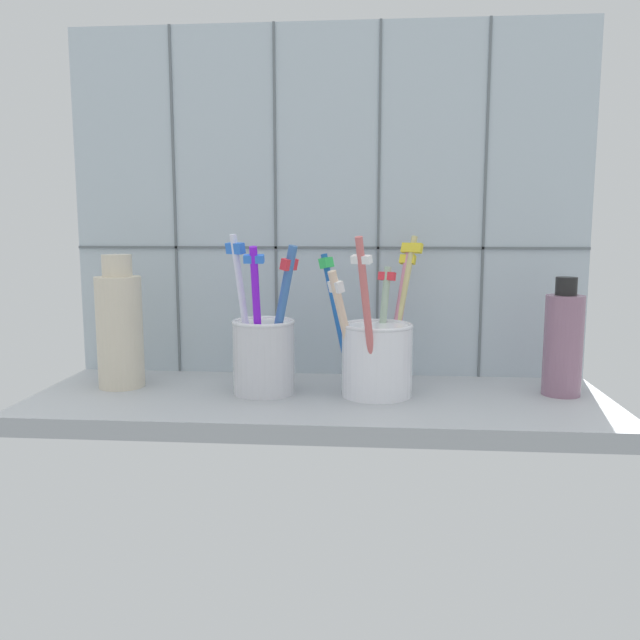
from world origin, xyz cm
name	(u,v)px	position (x,y,z in cm)	size (l,w,h in cm)	color
counter_slab	(319,404)	(0.00, 0.00, 1.00)	(64.00, 22.00, 2.00)	#9EA3A8
tile_wall_back	(327,212)	(0.00, 12.00, 22.50)	(64.00, 2.20, 45.00)	#B2C1CC
toothbrush_cup_left	(264,352)	(-6.33, 0.67, 6.79)	(8.16, 8.39, 17.94)	silver
toothbrush_cup_right	(377,353)	(6.31, 0.97, 6.79)	(11.97, 13.59, 17.79)	white
ceramic_vase	(120,327)	(-23.59, 2.39, 9.08)	(5.30, 5.30, 15.53)	beige
soap_bottle	(563,342)	(26.99, 2.74, 7.95)	(4.22, 4.22, 13.22)	gray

